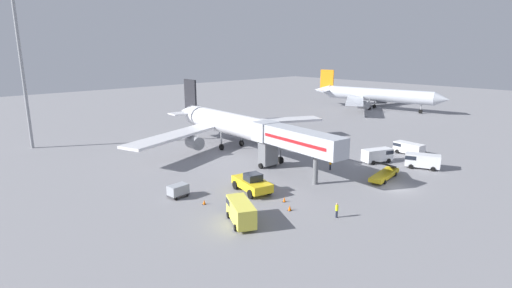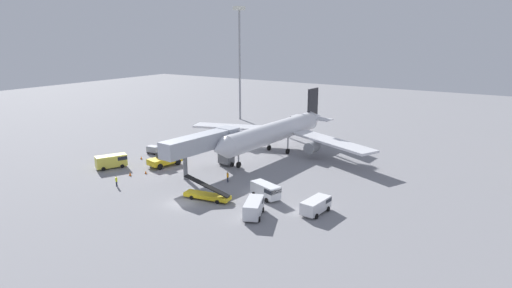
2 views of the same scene
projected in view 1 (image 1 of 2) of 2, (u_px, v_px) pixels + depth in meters
ground_plane at (396, 188)px, 51.84m from camera, size 300.00×300.00×0.00m
airplane_at_gate at (233, 125)px, 71.33m from camera, size 42.12×37.75×11.55m
jet_bridge at (291, 140)px, 55.97m from camera, size 4.77×16.49×6.94m
pushback_tug at (252, 183)px, 50.19m from camera, size 3.97×6.38×2.49m
belt_loader_truck at (384, 174)px, 55.29m from camera, size 7.21×2.91×3.30m
service_van_near_center at (408, 148)px, 68.29m from camera, size 2.69×5.10×1.95m
service_van_far_left at (422, 160)px, 60.16m from camera, size 3.72×5.33×2.18m
service_van_far_center at (241, 211)px, 41.30m from camera, size 4.10×5.58×2.34m
service_van_mid_center at (378, 155)px, 63.33m from camera, size 5.23×3.49×2.17m
baggage_cart_far_right at (178, 190)px, 48.49m from camera, size 2.47×1.64×1.56m
ground_crew_worker_foreground at (330, 164)px, 59.41m from camera, size 0.45×0.45×1.75m
ground_crew_worker_midground at (337, 210)px, 42.62m from camera, size 0.42×0.42×1.66m
safety_cone_alpha at (290, 208)px, 44.59m from camera, size 0.43×0.43×0.66m
safety_cone_bravo at (204, 202)px, 46.35m from camera, size 0.39×0.39×0.60m
safety_cone_charlie at (284, 199)px, 47.10m from camera, size 0.39×0.39×0.61m
airplane_background at (374, 95)px, 117.79m from camera, size 40.16×40.46×11.10m
apron_light_mast at (17, 31)px, 67.82m from camera, size 2.40×2.40×30.46m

